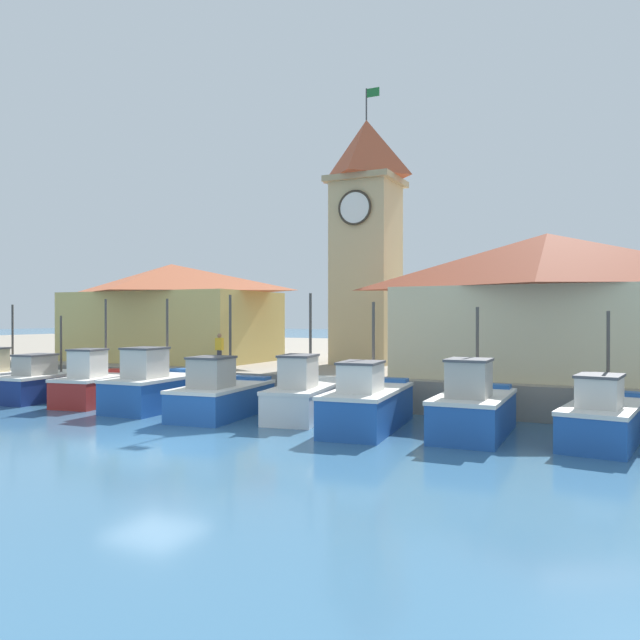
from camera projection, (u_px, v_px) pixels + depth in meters
name	position (u px, v px, depth m)	size (l,w,h in m)	color
ground_plane	(156.00, 445.00, 17.64)	(300.00, 300.00, 0.00)	#386689
quay_wharf	(430.00, 360.00, 43.40)	(120.00, 40.00, 1.24)	gray
fishing_boat_far_left	(2.00, 379.00, 29.12)	(2.27, 4.56, 4.22)	#2356A8
fishing_boat_left_outer	(50.00, 383.00, 27.54)	(2.25, 5.12, 3.69)	navy
fishing_boat_left_inner	(98.00, 385.00, 25.93)	(2.48, 4.32, 4.39)	#AD2823
fishing_boat_mid_left	(157.00, 388.00, 24.49)	(2.34, 4.69, 4.37)	#2356A8
fishing_boat_center	(222.00, 396.00, 22.79)	(2.58, 4.94, 4.47)	#2356A8
fishing_boat_mid_right	(305.00, 396.00, 22.43)	(2.54, 5.00, 4.52)	silver
fishing_boat_right_inner	(368.00, 404.00, 20.23)	(2.46, 5.32, 4.14)	#2356A8
fishing_boat_right_outer	(473.00, 409.00, 19.06)	(2.16, 4.53, 3.95)	#2356A8
fishing_boat_far_right	(604.00, 418.00, 18.04)	(2.48, 5.17, 3.82)	#2356A8
clock_tower	(366.00, 234.00, 31.81)	(3.45, 3.45, 14.05)	tan
warehouse_left	(171.00, 311.00, 34.29)	(11.19, 6.67, 5.29)	tan
warehouse_right	(547.00, 304.00, 24.38)	(11.73, 5.60, 5.66)	beige
dock_worker_near_tower	(219.00, 350.00, 28.84)	(0.34, 0.22, 1.62)	#33333D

